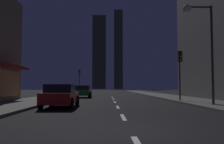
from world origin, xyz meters
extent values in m
cube|color=black|center=(0.00, 32.00, -0.05)|extent=(78.00, 136.00, 0.10)
cube|color=#605E59|center=(7.00, 32.00, 0.07)|extent=(4.00, 76.00, 0.15)
cube|color=#605E59|center=(-7.00, 32.00, 0.07)|extent=(4.00, 76.00, 0.15)
cube|color=silver|center=(0.00, 3.20, 0.01)|extent=(0.16, 2.20, 0.01)
cube|color=silver|center=(0.00, 8.40, 0.01)|extent=(0.16, 2.20, 0.01)
cube|color=silver|center=(0.00, 13.60, 0.01)|extent=(0.16, 2.20, 0.01)
cube|color=silver|center=(0.00, 18.80, 0.01)|extent=(0.16, 2.20, 0.01)
cube|color=silver|center=(0.00, 24.00, 0.01)|extent=(0.16, 2.20, 0.01)
cube|color=#4C4839|center=(-5.72, 159.90, 24.67)|extent=(8.96, 8.03, 49.35)
cube|color=#4B4738|center=(6.68, 150.53, 25.17)|extent=(5.52, 7.12, 50.34)
cube|color=#B21919|center=(-3.60, 8.39, 0.61)|extent=(1.80, 4.20, 0.65)
cube|color=black|center=(-3.60, 8.19, 1.17)|extent=(1.64, 2.00, 0.55)
cylinder|color=black|center=(-4.48, 9.79, 0.34)|extent=(0.22, 0.68, 0.68)
cylinder|color=black|center=(-2.72, 9.79, 0.34)|extent=(0.22, 0.68, 0.68)
cylinder|color=black|center=(-4.48, 6.99, 0.34)|extent=(0.22, 0.68, 0.68)
cylinder|color=black|center=(-2.72, 6.99, 0.34)|extent=(0.22, 0.68, 0.68)
sphere|color=white|center=(-4.15, 10.44, 0.67)|extent=(0.18, 0.18, 0.18)
sphere|color=white|center=(-3.05, 10.44, 0.67)|extent=(0.18, 0.18, 0.18)
cube|color=#1E722D|center=(-3.60, 22.82, 0.61)|extent=(1.80, 4.20, 0.65)
cube|color=black|center=(-3.60, 22.62, 1.17)|extent=(1.64, 2.00, 0.55)
cylinder|color=black|center=(-4.48, 24.22, 0.34)|extent=(0.22, 0.68, 0.68)
cylinder|color=black|center=(-2.72, 24.22, 0.34)|extent=(0.22, 0.68, 0.68)
cylinder|color=black|center=(-4.48, 21.42, 0.34)|extent=(0.22, 0.68, 0.68)
cylinder|color=black|center=(-2.72, 21.42, 0.34)|extent=(0.22, 0.68, 0.68)
sphere|color=white|center=(-4.15, 24.87, 0.67)|extent=(0.18, 0.18, 0.18)
sphere|color=white|center=(-3.05, 24.87, 0.67)|extent=(0.18, 0.18, 0.18)
cylinder|color=gold|center=(-5.90, 19.38, 0.43)|extent=(0.22, 0.22, 0.55)
sphere|color=gold|center=(-5.90, 19.38, 0.70)|extent=(0.21, 0.21, 0.21)
cylinder|color=gold|center=(-5.90, 19.38, 0.18)|extent=(0.30, 0.30, 0.06)
cylinder|color=gold|center=(-6.06, 19.38, 0.45)|extent=(0.10, 0.10, 0.10)
cylinder|color=gold|center=(-5.74, 19.38, 0.45)|extent=(0.10, 0.10, 0.10)
cylinder|color=#2D2D2D|center=(5.50, 13.49, 2.25)|extent=(0.12, 0.12, 4.20)
cube|color=black|center=(5.50, 13.29, 3.85)|extent=(0.32, 0.24, 0.90)
sphere|color=red|center=(5.50, 13.16, 4.13)|extent=(0.18, 0.18, 0.18)
sphere|color=#F2B20C|center=(5.50, 13.16, 3.85)|extent=(0.18, 0.18, 0.18)
sphere|color=#19D833|center=(5.50, 13.16, 3.57)|extent=(0.18, 0.18, 0.18)
cylinder|color=#2D2D2D|center=(-5.50, 36.50, 2.25)|extent=(0.12, 0.12, 4.20)
cube|color=black|center=(-5.50, 36.30, 3.85)|extent=(0.32, 0.24, 0.90)
sphere|color=red|center=(-5.50, 36.17, 4.13)|extent=(0.18, 0.18, 0.18)
sphere|color=#F2B20C|center=(-5.50, 36.17, 3.85)|extent=(0.18, 0.18, 0.18)
sphere|color=#19D833|center=(-5.50, 36.17, 3.57)|extent=(0.18, 0.18, 0.18)
cylinder|color=#38383D|center=(6.20, 8.59, 3.40)|extent=(0.16, 0.16, 6.50)
cylinder|color=#38383D|center=(5.40, 8.59, 6.55)|extent=(1.60, 0.12, 0.12)
sphere|color=#FCF7CC|center=(4.60, 8.59, 6.45)|extent=(0.56, 0.56, 0.56)
camera|label=1|loc=(-0.70, -7.35, 1.29)|focal=39.77mm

